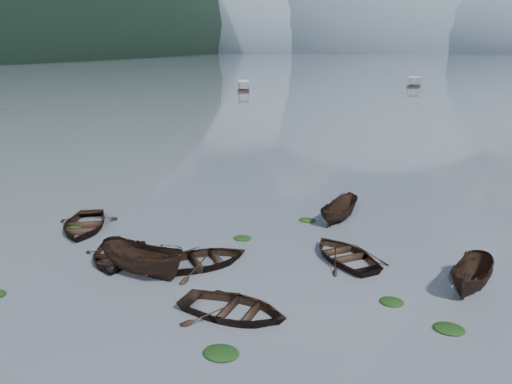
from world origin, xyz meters
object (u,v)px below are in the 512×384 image
(rowboat_3, at_px, (345,259))
(pontoon_left, at_px, (244,91))
(rowboat_0, at_px, (112,261))
(pontoon_centre, at_px, (414,87))

(rowboat_3, relative_size, pontoon_left, 0.73)
(rowboat_0, relative_size, pontoon_centre, 0.64)
(rowboat_0, distance_m, pontoon_left, 96.03)
(rowboat_3, height_order, pontoon_left, pontoon_left)
(rowboat_3, bearing_deg, pontoon_left, -109.37)
(rowboat_0, xyz_separation_m, rowboat_3, (11.14, 3.75, 0.00))
(rowboat_3, xyz_separation_m, pontoon_centre, (1.52, 115.48, 0.00))
(rowboat_0, bearing_deg, pontoon_left, 75.33)
(rowboat_0, relative_size, rowboat_3, 0.91)
(pontoon_left, distance_m, pontoon_centre, 46.27)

